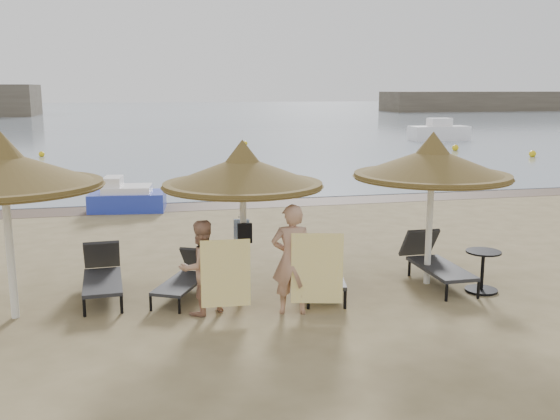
% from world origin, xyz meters
% --- Properties ---
extents(ground, '(160.00, 160.00, 0.00)m').
position_xyz_m(ground, '(0.00, 0.00, 0.00)').
color(ground, '#928058').
rests_on(ground, ground).
extents(sea, '(200.00, 140.00, 0.03)m').
position_xyz_m(sea, '(0.00, 80.00, 0.01)').
color(sea, gray).
rests_on(sea, ground).
extents(wet_sand_strip, '(200.00, 1.60, 0.01)m').
position_xyz_m(wet_sand_strip, '(0.00, 9.40, 0.00)').
color(wet_sand_strip, brown).
rests_on(wet_sand_strip, ground).
extents(palapa_left, '(2.99, 2.99, 2.96)m').
position_xyz_m(palapa_left, '(-4.26, 0.48, 2.36)').
color(palapa_left, white).
rests_on(palapa_left, ground).
extents(palapa_center, '(2.76, 2.76, 2.74)m').
position_xyz_m(palapa_center, '(-0.53, 0.75, 2.18)').
color(palapa_center, white).
rests_on(palapa_center, ground).
extents(palapa_right, '(2.85, 2.85, 2.83)m').
position_xyz_m(palapa_right, '(2.91, 0.66, 2.25)').
color(palapa_right, white).
rests_on(palapa_right, ground).
extents(lounger_far_left, '(0.73, 1.95, 0.86)m').
position_xyz_m(lounger_far_left, '(-2.95, 1.32, 0.39)').
color(lounger_far_left, black).
rests_on(lounger_far_left, ground).
extents(lounger_near_left, '(1.25, 1.74, 0.75)m').
position_xyz_m(lounger_near_left, '(-1.52, 0.99, 0.34)').
color(lounger_near_left, black).
rests_on(lounger_near_left, ground).
extents(lounger_near_right, '(1.06, 2.11, 0.90)m').
position_xyz_m(lounger_near_right, '(0.91, 0.83, 0.40)').
color(lounger_near_right, black).
rests_on(lounger_near_right, ground).
extents(lounger_far_right, '(0.67, 2.01, 0.90)m').
position_xyz_m(lounger_far_right, '(3.09, 0.75, 0.40)').
color(lounger_far_right, black).
rests_on(lounger_far_right, ground).
extents(side_table, '(0.62, 0.62, 0.75)m').
position_xyz_m(side_table, '(3.66, 0.02, 0.35)').
color(side_table, black).
rests_on(side_table, ground).
extents(person_left, '(0.97, 0.82, 1.79)m').
position_xyz_m(person_left, '(-1.35, 0.01, 0.89)').
color(person_left, tan).
rests_on(person_left, ground).
extents(person_right, '(1.07, 0.81, 2.08)m').
position_xyz_m(person_right, '(0.08, -0.28, 1.04)').
color(person_right, tan).
rests_on(person_right, ground).
extents(towel_left, '(0.78, 0.06, 1.09)m').
position_xyz_m(towel_left, '(-1.00, -0.34, 0.75)').
color(towel_left, yellow).
rests_on(towel_left, ground).
extents(towel_right, '(0.80, 0.22, 1.15)m').
position_xyz_m(towel_right, '(0.43, -0.53, 0.79)').
color(towel_right, yellow).
rests_on(towel_right, ground).
extents(bag_patterned, '(0.29, 0.14, 0.35)m').
position_xyz_m(bag_patterned, '(-0.53, 0.93, 1.15)').
color(bag_patterned, silver).
rests_on(bag_patterned, ground).
extents(bag_dark, '(0.24, 0.09, 0.34)m').
position_xyz_m(bag_dark, '(-0.53, 0.59, 1.16)').
color(bag_dark, black).
rests_on(bag_dark, ground).
extents(pedal_boat, '(2.31, 1.53, 1.01)m').
position_xyz_m(pedal_boat, '(-2.65, 9.18, 0.38)').
color(pedal_boat, '#2639B9').
rests_on(pedal_boat, ground).
extents(buoy_left, '(0.31, 0.31, 0.31)m').
position_xyz_m(buoy_left, '(-7.24, 25.14, 0.15)').
color(buoy_left, yellow).
rests_on(buoy_left, ground).
extents(buoy_mid, '(0.32, 0.32, 0.32)m').
position_xyz_m(buoy_mid, '(4.29, 29.03, 0.16)').
color(buoy_mid, yellow).
rests_on(buoy_mid, ground).
extents(buoy_right, '(0.37, 0.37, 0.37)m').
position_xyz_m(buoy_right, '(15.60, 23.20, 0.19)').
color(buoy_right, yellow).
rests_on(buoy_right, ground).
extents(buoy_extra, '(0.37, 0.37, 0.37)m').
position_xyz_m(buoy_extra, '(17.93, 19.28, 0.18)').
color(buoy_extra, yellow).
rests_on(buoy_extra, ground).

